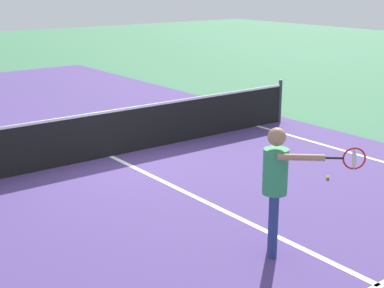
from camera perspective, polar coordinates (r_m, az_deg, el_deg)
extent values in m
plane|color=#38724C|center=(11.69, -8.18, -1.23)|extent=(60.00, 60.00, 0.00)
cube|color=#4C387A|center=(11.69, -8.18, -1.22)|extent=(10.62, 24.40, 0.00)
cube|color=white|center=(7.23, 18.29, -13.36)|extent=(8.22, 0.10, 0.01)
cube|color=white|center=(9.18, 1.71, -6.00)|extent=(0.10, 6.40, 0.01)
cylinder|color=#33383D|center=(14.46, 8.82, 4.30)|extent=(0.09, 0.09, 1.07)
cube|color=black|center=(11.57, -8.27, 0.92)|extent=(9.73, 0.02, 0.91)
cube|color=white|center=(11.45, -8.37, 3.24)|extent=(9.73, 0.03, 0.05)
cylinder|color=navy|center=(7.60, 8.09, -7.62)|extent=(0.11, 0.11, 0.85)
cylinder|color=navy|center=(7.40, 8.21, -8.31)|extent=(0.11, 0.11, 0.85)
cylinder|color=#338C59|center=(7.23, 8.38, -2.75)|extent=(0.32, 0.32, 0.59)
sphere|color=#A87A5B|center=(7.10, 8.53, 0.71)|extent=(0.23, 0.23, 0.23)
cylinder|color=#A87A5B|center=(7.39, 8.29, -2.26)|extent=(0.08, 0.08, 0.58)
cylinder|color=#A87A5B|center=(7.03, 10.90, -1.33)|extent=(0.49, 0.44, 0.08)
cylinder|color=black|center=(7.09, 14.10, -1.38)|extent=(0.18, 0.17, 0.03)
torus|color=red|center=(7.14, 15.99, -1.41)|extent=(0.23, 0.20, 0.28)
cylinder|color=silver|center=(7.14, 15.99, -1.41)|extent=(0.17, 0.19, 0.25)
sphere|color=#CCE033|center=(10.54, 13.50, -3.30)|extent=(0.07, 0.07, 0.07)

